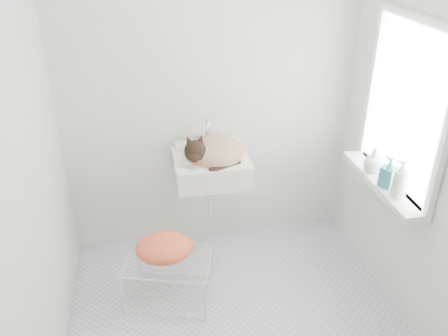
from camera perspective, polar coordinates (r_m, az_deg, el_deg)
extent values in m
cube|color=silver|center=(3.30, 1.54, -17.82)|extent=(2.20, 2.00, 0.02)
cube|color=white|center=(3.45, -1.70, 9.30)|extent=(2.20, 0.02, 2.50)
cube|color=white|center=(2.97, 23.17, 3.64)|extent=(0.02, 2.00, 2.50)
cube|color=white|center=(2.57, -22.86, -0.12)|extent=(0.02, 2.00, 2.50)
cube|color=white|center=(3.08, 21.37, 6.87)|extent=(0.01, 0.80, 1.00)
cube|color=white|center=(3.07, 21.13, 6.87)|extent=(0.04, 0.90, 1.10)
cube|color=white|center=(3.25, 18.65, -1.69)|extent=(0.16, 0.88, 0.04)
cube|color=white|center=(3.37, -1.59, 1.38)|extent=(0.54, 0.47, 0.21)
ellipsoid|color=tan|center=(3.35, -1.07, 1.81)|extent=(0.47, 0.42, 0.22)
sphere|color=black|center=(3.22, -3.76, 2.60)|extent=(0.18, 0.18, 0.16)
torus|color=red|center=(3.24, -3.41, 1.87)|extent=(0.15, 0.15, 0.06)
cube|color=silver|center=(3.35, -6.64, -13.49)|extent=(0.65, 0.54, 0.33)
ellipsoid|color=#FF8000|center=(3.24, -7.31, -10.32)|extent=(0.40, 0.29, 0.16)
imported|color=silver|center=(3.08, 20.32, -3.30)|extent=(0.11, 0.11, 0.21)
imported|color=teal|center=(3.18, 19.18, -2.07)|extent=(0.12, 0.12, 0.20)
imported|color=silver|center=(3.33, 17.57, -0.34)|extent=(0.17, 0.17, 0.17)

